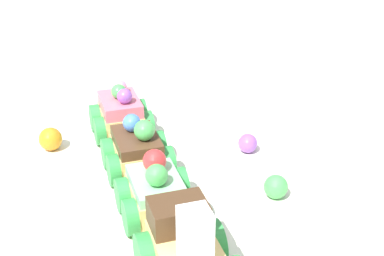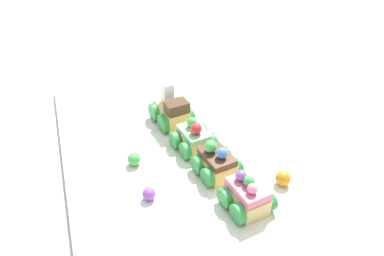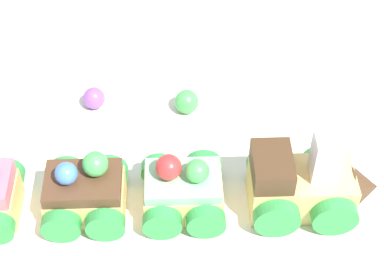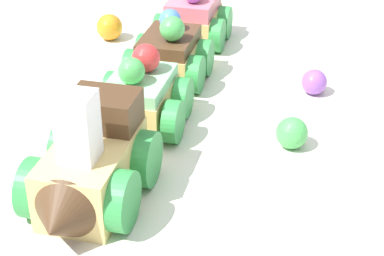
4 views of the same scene
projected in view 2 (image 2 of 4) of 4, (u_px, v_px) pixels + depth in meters
ground_plane at (181, 164)px, 0.69m from camera, size 10.00×10.00×0.00m
display_board at (181, 161)px, 0.69m from camera, size 0.69×0.41×0.01m
cake_train_locomotive at (170, 110)px, 0.77m from camera, size 0.12×0.08×0.08m
cake_car_mint at (194, 138)px, 0.70m from camera, size 0.08×0.08×0.06m
cake_car_chocolate at (217, 163)px, 0.64m from camera, size 0.08×0.08×0.06m
cake_car_strawberry at (247, 196)px, 0.57m from camera, size 0.08×0.08×0.06m
gumball_purple at (149, 194)px, 0.59m from camera, size 0.02×0.02×0.02m
gumball_green at (134, 159)px, 0.66m from camera, size 0.02×0.02×0.02m
gumball_orange at (283, 178)px, 0.62m from camera, size 0.03×0.03×0.03m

